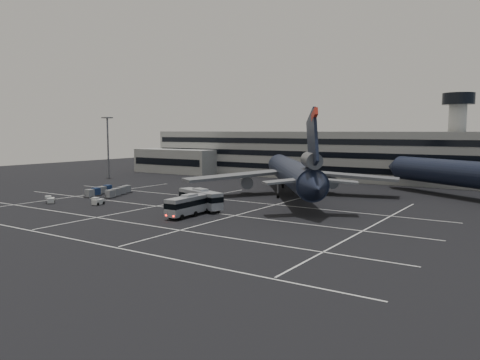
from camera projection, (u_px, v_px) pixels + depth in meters
name	position (u px, v px, depth m)	size (l,w,h in m)	color
ground	(165.00, 212.00, 81.83)	(260.00, 260.00, 0.00)	black
lane_markings	(172.00, 212.00, 81.91)	(90.00, 55.62, 0.01)	silver
terminal	(318.00, 155.00, 141.72)	(125.00, 26.00, 24.00)	gray
hills	(449.00, 188.00, 214.19)	(352.00, 180.00, 44.00)	#38332B
lightpole_left	(108.00, 139.00, 139.81)	(2.40, 2.40, 18.28)	slate
trijet_main	(292.00, 173.00, 100.03)	(39.96, 49.91, 18.08)	black
bus_near	(190.00, 204.00, 78.05)	(3.01, 10.55, 3.68)	#A2A6AB
bus_far	(200.00, 198.00, 84.08)	(11.21, 6.02, 3.88)	#A2A6AB
tug_a	(98.00, 201.00, 89.93)	(1.82, 2.54, 1.49)	beige
tug_b	(51.00, 200.00, 91.94)	(2.65, 2.45, 1.47)	beige
uld_cluster	(109.00, 191.00, 103.61)	(10.01, 12.13, 1.73)	#2D2D30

